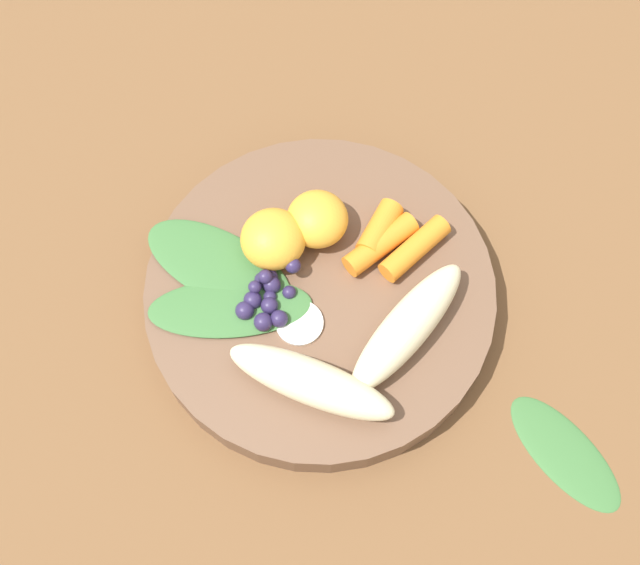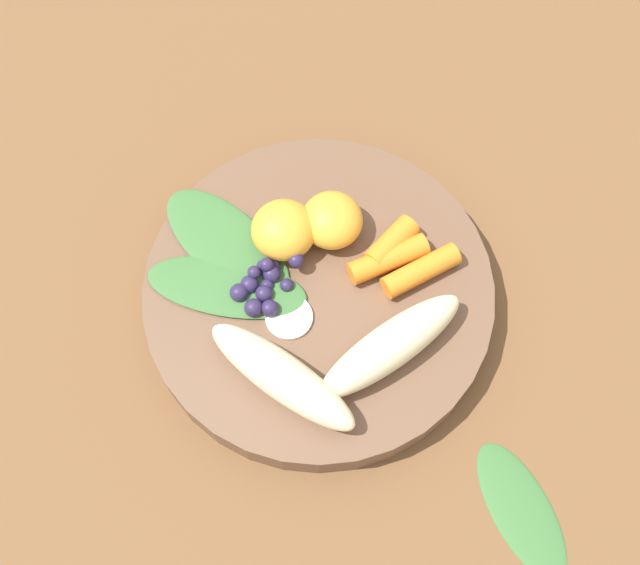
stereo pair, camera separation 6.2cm
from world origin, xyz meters
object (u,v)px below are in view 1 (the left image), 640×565
banana_peeled_right (311,382)px  kale_leaf_stray (566,453)px  banana_peeled_left (407,327)px  orange_segment_near (273,239)px  bowl (320,296)px

banana_peeled_right → kale_leaf_stray: banana_peeled_right is taller
banana_peeled_left → orange_segment_near: size_ratio=2.51×
banana_peeled_left → kale_leaf_stray: size_ratio=1.19×
banana_peeled_left → orange_segment_near: orange_segment_near is taller
bowl → orange_segment_near: (0.03, -0.04, 0.03)m
bowl → banana_peeled_left: banana_peeled_left is taller
bowl → orange_segment_near: orange_segment_near is taller
banana_peeled_right → kale_leaf_stray: 0.20m
banana_peeled_left → orange_segment_near: bearing=94.3°
orange_segment_near → kale_leaf_stray: bearing=130.3°
banana_peeled_right → kale_leaf_stray: bearing=9.9°
bowl → banana_peeled_right: size_ratio=2.15×
banana_peeled_right → orange_segment_near: orange_segment_near is taller
banana_peeled_left → banana_peeled_right: bearing=160.4°
banana_peeled_left → banana_peeled_right: (0.08, 0.02, 0.00)m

